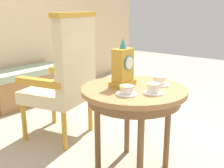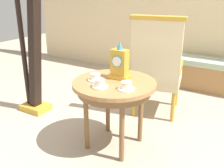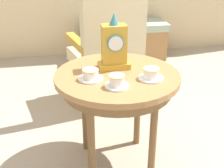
{
  "view_description": "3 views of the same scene",
  "coord_description": "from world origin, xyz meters",
  "px_view_note": "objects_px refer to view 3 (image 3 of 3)",
  "views": [
    {
      "loc": [
        -1.59,
        -1.01,
        1.17
      ],
      "look_at": [
        -0.13,
        0.14,
        0.66
      ],
      "focal_mm": 44.8,
      "sensor_mm": 36.0,
      "label": 1
    },
    {
      "loc": [
        1.06,
        -1.83,
        1.43
      ],
      "look_at": [
        -0.06,
        0.03,
        0.61
      ],
      "focal_mm": 42.36,
      "sensor_mm": 36.0,
      "label": 2
    },
    {
      "loc": [
        -0.36,
        -1.63,
        1.36
      ],
      "look_at": [
        -0.05,
        0.11,
        0.53
      ],
      "focal_mm": 50.6,
      "sensor_mm": 36.0,
      "label": 3
    }
  ],
  "objects_px": {
    "teacup_left": "(90,75)",
    "teacup_right": "(117,82)",
    "armchair": "(108,41)",
    "teacup_center": "(151,74)",
    "side_table": "(117,85)",
    "window_bench": "(123,41)",
    "mantel_clock": "(114,47)"
  },
  "relations": [
    {
      "from": "teacup_center",
      "to": "teacup_left",
      "type": "bearing_deg",
      "value": 171.32
    },
    {
      "from": "side_table",
      "to": "teacup_left",
      "type": "height_order",
      "value": "teacup_left"
    },
    {
      "from": "teacup_left",
      "to": "teacup_right",
      "type": "bearing_deg",
      "value": -43.41
    },
    {
      "from": "teacup_center",
      "to": "window_bench",
      "type": "xyz_separation_m",
      "value": [
        0.28,
        2.03,
        -0.44
      ]
    },
    {
      "from": "teacup_center",
      "to": "armchair",
      "type": "xyz_separation_m",
      "value": [
        -0.09,
        0.89,
        -0.07
      ]
    },
    {
      "from": "teacup_center",
      "to": "mantel_clock",
      "type": "xyz_separation_m",
      "value": [
        -0.17,
        0.2,
        0.11
      ]
    },
    {
      "from": "window_bench",
      "to": "mantel_clock",
      "type": "bearing_deg",
      "value": -103.93
    },
    {
      "from": "teacup_center",
      "to": "teacup_right",
      "type": "bearing_deg",
      "value": -161.67
    },
    {
      "from": "mantel_clock",
      "to": "armchair",
      "type": "bearing_deg",
      "value": 83.31
    },
    {
      "from": "teacup_left",
      "to": "mantel_clock",
      "type": "relative_size",
      "value": 0.42
    },
    {
      "from": "mantel_clock",
      "to": "window_bench",
      "type": "xyz_separation_m",
      "value": [
        0.45,
        1.83,
        -0.55
      ]
    },
    {
      "from": "mantel_clock",
      "to": "window_bench",
      "type": "bearing_deg",
      "value": 76.07
    },
    {
      "from": "teacup_center",
      "to": "mantel_clock",
      "type": "height_order",
      "value": "mantel_clock"
    },
    {
      "from": "armchair",
      "to": "mantel_clock",
      "type": "bearing_deg",
      "value": -96.69
    },
    {
      "from": "teacup_center",
      "to": "side_table",
      "type": "bearing_deg",
      "value": 148.9
    },
    {
      "from": "side_table",
      "to": "armchair",
      "type": "xyz_separation_m",
      "value": [
        0.08,
        0.79,
        0.03
      ]
    },
    {
      "from": "mantel_clock",
      "to": "armchair",
      "type": "height_order",
      "value": "armchair"
    },
    {
      "from": "teacup_left",
      "to": "teacup_center",
      "type": "height_order",
      "value": "teacup_center"
    },
    {
      "from": "side_table",
      "to": "teacup_left",
      "type": "bearing_deg",
      "value": -161.81
    },
    {
      "from": "mantel_clock",
      "to": "window_bench",
      "type": "height_order",
      "value": "mantel_clock"
    },
    {
      "from": "teacup_right",
      "to": "teacup_center",
      "type": "relative_size",
      "value": 0.92
    },
    {
      "from": "teacup_right",
      "to": "teacup_center",
      "type": "distance_m",
      "value": 0.22
    },
    {
      "from": "armchair",
      "to": "window_bench",
      "type": "xyz_separation_m",
      "value": [
        0.37,
        1.14,
        -0.37
      ]
    },
    {
      "from": "teacup_left",
      "to": "armchair",
      "type": "bearing_deg",
      "value": 73.96
    },
    {
      "from": "teacup_right",
      "to": "armchair",
      "type": "relative_size",
      "value": 0.12
    },
    {
      "from": "side_table",
      "to": "teacup_right",
      "type": "xyz_separation_m",
      "value": [
        -0.03,
        -0.17,
        0.11
      ]
    },
    {
      "from": "teacup_right",
      "to": "teacup_center",
      "type": "bearing_deg",
      "value": 18.33
    },
    {
      "from": "side_table",
      "to": "teacup_center",
      "type": "xyz_separation_m",
      "value": [
        0.17,
        -0.1,
        0.1
      ]
    },
    {
      "from": "armchair",
      "to": "teacup_center",
      "type": "bearing_deg",
      "value": -84.02
    },
    {
      "from": "teacup_right",
      "to": "armchair",
      "type": "height_order",
      "value": "armchair"
    },
    {
      "from": "side_table",
      "to": "window_bench",
      "type": "distance_m",
      "value": 2.0
    },
    {
      "from": "armchair",
      "to": "window_bench",
      "type": "bearing_deg",
      "value": 71.87
    }
  ]
}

